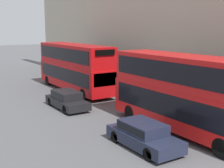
# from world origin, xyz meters

# --- Properties ---
(bus_leading) EXTENTS (2.59, 10.48, 4.48)m
(bus_leading) POSITION_xyz_m (1.60, 5.25, 2.47)
(bus_leading) COLOR red
(bus_leading) RESTS_ON ground
(bus_second_in_queue) EXTENTS (2.59, 11.39, 4.44)m
(bus_second_in_queue) POSITION_xyz_m (1.60, 19.60, 2.45)
(bus_second_in_queue) COLOR #B20C0F
(bus_second_in_queue) RESTS_ON ground
(car_dark_sedan) EXTENTS (1.82, 4.33, 1.33)m
(car_dark_sedan) POSITION_xyz_m (-1.80, 4.65, 0.71)
(car_dark_sedan) COLOR #1E2338
(car_dark_sedan) RESTS_ON ground
(car_hatchback) EXTENTS (1.78, 4.42, 1.31)m
(car_hatchback) POSITION_xyz_m (-1.80, 13.95, 0.70)
(car_hatchback) COLOR black
(car_hatchback) RESTS_ON ground
(pedestrian) EXTENTS (0.36, 0.36, 1.80)m
(pedestrian) POSITION_xyz_m (3.64, 4.47, 0.83)
(pedestrian) COLOR brown
(pedestrian) RESTS_ON ground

